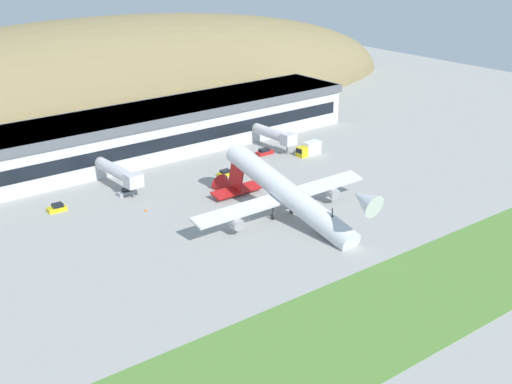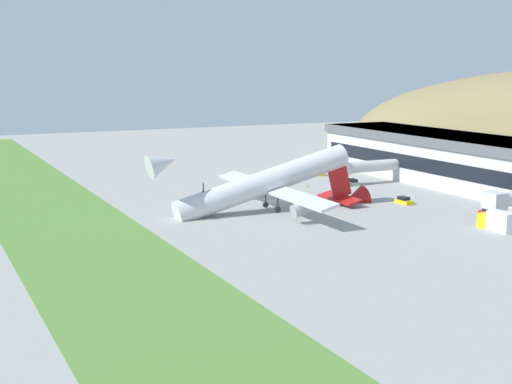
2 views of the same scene
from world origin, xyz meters
TOP-DOWN VIEW (x-y plane):
  - ground_plane at (0.00, 0.00)m, footprint 336.01×336.01m
  - grass_strip_foreground at (0.00, -40.84)m, footprint 302.41×22.94m
  - hill_backdrop at (17.48, 95.86)m, footprint 241.05×70.31m
  - terminal_building at (12.91, 47.44)m, footprint 106.43×19.51m
  - jetway_0 at (-9.28, 29.13)m, footprint 3.38×16.51m
  - jetway_1 at (35.32, 30.20)m, footprint 3.38×14.47m
  - cargo_airplane at (8.46, -4.39)m, footprint 41.34×45.53m
  - service_car_0 at (14.05, 22.67)m, footprint 3.93×1.88m
  - service_car_1 at (-9.39, 26.19)m, footprint 4.14×1.68m
  - service_car_2 at (-24.91, 26.79)m, footprint 3.85×2.11m
  - service_car_3 at (30.73, 29.03)m, footprint 4.59×1.83m
  - fuel_truck at (39.32, 22.06)m, footprint 6.69×2.47m
  - traffic_cone_0 at (-11.08, 15.62)m, footprint 0.52×0.52m

SIDE VIEW (x-z plane):
  - ground_plane at x=0.00m, z-range 0.00..0.00m
  - hill_backdrop at x=17.48m, z-range -27.50..27.50m
  - grass_strip_foreground at x=0.00m, z-range 0.00..0.08m
  - traffic_cone_0 at x=-11.08m, z-range -0.01..0.57m
  - service_car_0 at x=14.05m, z-range -0.12..1.28m
  - service_car_1 at x=-9.39m, z-range -0.12..1.28m
  - service_car_3 at x=30.73m, z-range -0.14..1.45m
  - service_car_2 at x=-24.91m, z-range -0.14..1.48m
  - fuel_truck at x=39.32m, z-range -0.11..3.12m
  - jetway_1 at x=35.32m, z-range 1.28..6.71m
  - jetway_0 at x=-9.28m, z-range 1.28..6.71m
  - cargo_airplane at x=8.46m, z-range -2.67..12.64m
  - terminal_building at x=12.91m, z-range 0.75..11.98m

